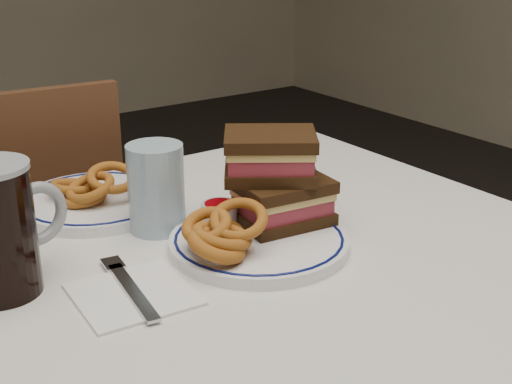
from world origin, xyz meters
TOP-DOWN VIEW (x-y plane):
  - dining_table at (0.00, 0.00)m, footprint 1.27×0.87m
  - chair_far at (0.07, 0.75)m, footprint 0.43×0.43m
  - main_plate at (0.18, 0.00)m, footprint 0.25×0.25m
  - reuben_sandwich at (0.24, 0.03)m, footprint 0.17×0.16m
  - onion_rings_main at (0.12, -0.01)m, footprint 0.13×0.12m
  - ketchup_ramekin at (0.17, 0.07)m, footprint 0.05×0.05m
  - water_glass at (0.10, 0.14)m, footprint 0.08×0.08m
  - far_plate at (0.06, 0.28)m, footprint 0.25×0.25m
  - onion_rings_far at (0.05, 0.27)m, footprint 0.13×0.13m
  - napkin_fork at (-0.02, -0.02)m, footprint 0.15×0.18m

SIDE VIEW (x-z plane):
  - chair_far at x=0.07m, z-range 0.04..0.91m
  - dining_table at x=0.00m, z-range 0.27..1.02m
  - napkin_fork at x=-0.02m, z-range 0.75..0.76m
  - far_plate at x=0.06m, z-range 0.75..0.77m
  - main_plate at x=0.18m, z-range 0.75..0.77m
  - ketchup_ramekin at x=0.17m, z-range 0.77..0.80m
  - onion_rings_far at x=0.05m, z-range 0.76..0.82m
  - onion_rings_main at x=0.12m, z-range 0.75..0.84m
  - water_glass at x=0.10m, z-range 0.75..0.88m
  - reuben_sandwich at x=0.24m, z-range 0.77..0.90m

